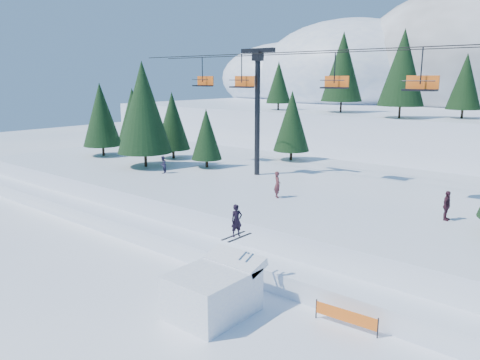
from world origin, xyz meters
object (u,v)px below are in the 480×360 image
Objects in this scene: jump_kicker at (214,290)px; chairlift at (385,96)px; banner_far at (416,322)px; banner_near at (346,316)px.

jump_kicker is 0.10× the size of chairlift.
jump_kicker is 1.75× the size of banner_far.
banner_far is (7.70, 4.09, -0.58)m from jump_kicker.
chairlift is 16.92m from banner_near.
chairlift is 16.12× the size of banner_near.
jump_kicker is 1.69× the size of banner_near.
banner_near is 2.86m from banner_far.
banner_near is at bearing 27.00° from jump_kicker.
banner_far is (7.17, -12.26, -8.78)m from chairlift.
banner_near is (5.22, 2.66, -0.58)m from jump_kicker.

